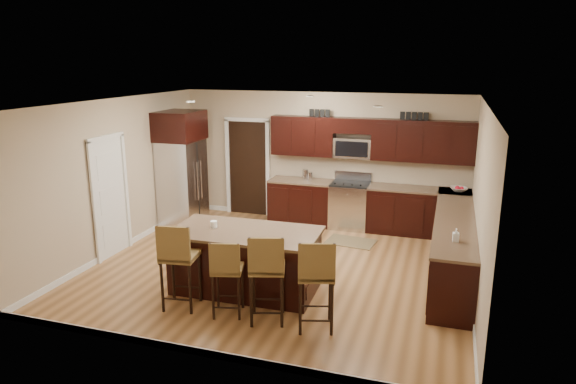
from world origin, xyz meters
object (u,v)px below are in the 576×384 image
(stool_left, at_px, (178,256))
(island, at_px, (246,262))
(range, at_px, (350,205))
(stool_mid, at_px, (227,269))
(stool_extra, at_px, (316,275))
(stool_right, at_px, (267,268))
(refrigerator, at_px, (182,168))

(stool_left, bearing_deg, island, 45.10)
(range, bearing_deg, stool_mid, -101.04)
(stool_extra, bearing_deg, range, 78.70)
(stool_left, height_order, stool_extra, stool_left)
(stool_left, bearing_deg, range, 61.68)
(stool_mid, xyz_separation_m, stool_extra, (1.22, -0.01, 0.09))
(island, relative_size, stool_right, 1.80)
(stool_right, bearing_deg, range, 69.89)
(stool_mid, xyz_separation_m, stool_right, (0.57, -0.01, 0.09))
(range, bearing_deg, refrigerator, -165.03)
(stool_right, relative_size, stool_extra, 1.00)
(island, bearing_deg, range, 73.93)
(stool_right, xyz_separation_m, refrigerator, (-3.04, 3.34, 0.45))
(range, distance_m, stool_left, 4.50)
(stool_right, relative_size, refrigerator, 0.52)
(refrigerator, bearing_deg, island, -46.01)
(stool_mid, relative_size, stool_extra, 0.88)
(refrigerator, bearing_deg, range, 14.97)
(range, xyz_separation_m, refrigerator, (-3.30, -0.88, 0.74))
(stool_right, height_order, stool_extra, same)
(stool_extra, bearing_deg, stool_mid, 163.00)
(stool_left, xyz_separation_m, stool_extra, (1.92, 0.00, -0.01))
(island, height_order, stool_right, stool_right)
(stool_left, relative_size, refrigerator, 0.52)
(stool_left, relative_size, stool_mid, 1.15)
(stool_extra, bearing_deg, refrigerator, 121.27)
(island, xyz_separation_m, stool_mid, (0.08, -0.84, 0.24))
(stool_left, distance_m, stool_right, 1.27)
(stool_left, height_order, refrigerator, refrigerator)
(island, relative_size, stool_extra, 1.80)
(stool_mid, distance_m, refrigerator, 4.19)
(refrigerator, xyz_separation_m, stool_extra, (3.69, -3.34, -0.45))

